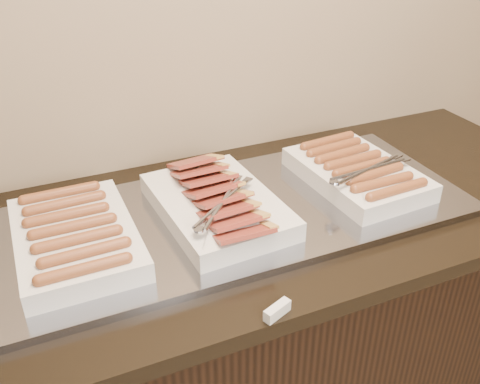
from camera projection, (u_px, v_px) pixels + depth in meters
name	position (u px, v px, depth m)	size (l,w,h in m)	color
counter	(230.00, 345.00, 1.58)	(2.06, 0.76, 0.90)	black
warming_tray	(235.00, 214.00, 1.35)	(1.20, 0.50, 0.02)	gray
dish_left	(75.00, 237.00, 1.20)	(0.26, 0.39, 0.07)	silver
dish_center	(217.00, 204.00, 1.31)	(0.29, 0.42, 0.09)	silver
dish_right	(357.00, 172.00, 1.45)	(0.28, 0.39, 0.08)	silver
label_holder	(277.00, 311.00, 1.04)	(0.06, 0.02, 0.02)	silver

